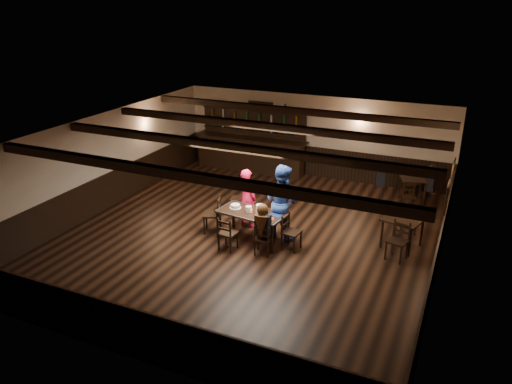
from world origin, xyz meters
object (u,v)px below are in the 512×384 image
at_px(chair_near_right, 262,238).
at_px(woman_pink, 247,198).
at_px(cake, 235,206).
at_px(man_blue, 282,201).
at_px(bar_counter, 251,149).
at_px(dining_table, 252,215).
at_px(chair_near_left, 226,232).

distance_m(chair_near_right, woman_pink, 1.70).
bearing_deg(cake, woman_pink, 88.98).
relative_size(chair_near_right, cake, 2.68).
bearing_deg(cake, man_blue, 21.60).
bearing_deg(bar_counter, cake, -69.78).
relative_size(dining_table, woman_pink, 1.10).
relative_size(dining_table, chair_near_right, 2.23).
distance_m(woman_pink, man_blue, 1.08).
xyz_separation_m(woman_pink, man_blue, (1.05, -0.21, 0.16)).
relative_size(woman_pink, cake, 5.44).
relative_size(chair_near_left, cake, 2.89).
relative_size(woman_pink, bar_counter, 0.40).
height_order(chair_near_right, cake, cake).
height_order(dining_table, bar_counter, bar_counter).
xyz_separation_m(woman_pink, bar_counter, (-1.80, 4.23, -0.06)).
distance_m(dining_table, chair_near_left, 0.83).
bearing_deg(cake, dining_table, -8.30).
relative_size(chair_near_left, woman_pink, 0.53).
bearing_deg(chair_near_right, woman_pink, 127.53).
distance_m(chair_near_right, bar_counter, 6.23).
bearing_deg(man_blue, chair_near_right, 104.90).
relative_size(dining_table, man_blue, 0.92).
height_order(chair_near_right, man_blue, man_blue).
bearing_deg(chair_near_right, chair_near_left, -172.03).
xyz_separation_m(dining_table, chair_near_right, (0.55, -0.62, -0.22)).
height_order(cake, bar_counter, bar_counter).
bearing_deg(woman_pink, cake, 101.32).
height_order(dining_table, chair_near_right, chair_near_right).
height_order(chair_near_left, chair_near_right, chair_near_left).
xyz_separation_m(dining_table, bar_counter, (-2.27, 4.93, 0.05)).
height_order(woman_pink, bar_counter, bar_counter).
xyz_separation_m(chair_near_right, bar_counter, (-2.82, 5.55, 0.27)).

